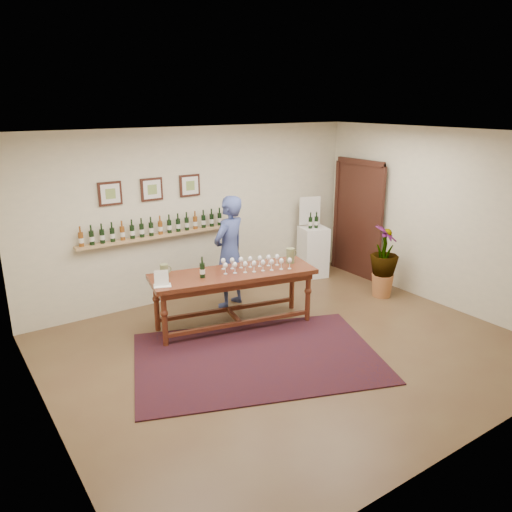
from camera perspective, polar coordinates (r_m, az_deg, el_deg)
ground at (r=6.81m, az=3.84°, el=-10.55°), size 6.00×6.00×0.00m
room_shell at (r=9.04m, az=7.36°, el=4.02°), size 6.00×6.00×6.00m
rug at (r=6.58m, az=0.15°, el=-11.49°), size 3.63×3.03×0.02m
tasting_table at (r=7.19m, az=-2.60°, el=-2.77°), size 2.47×1.23×0.84m
table_glasses at (r=7.22m, az=-0.44°, el=-0.88°), size 1.28×0.70×0.17m
table_bottles at (r=6.94m, az=-6.23°, el=-1.24°), size 0.30×0.22×0.29m
pitcher_left at (r=6.94m, az=-10.44°, el=-1.76°), size 0.16×0.16×0.21m
pitcher_right at (r=7.52m, az=3.95°, el=0.04°), size 0.15×0.15×0.23m
menu_card at (r=6.71m, az=-10.77°, el=-2.49°), size 0.27×0.23×0.21m
display_pedestal at (r=9.42m, az=6.53°, el=0.49°), size 0.57×0.57×0.94m
pedestal_bottles at (r=9.22m, az=6.58°, el=4.17°), size 0.34×0.17×0.32m
info_sign at (r=9.36m, az=6.17°, el=5.17°), size 0.41×0.13×0.58m
potted_plant at (r=8.58m, az=14.41°, el=-0.61°), size 0.79×0.79×1.06m
person at (r=7.86m, az=-3.06°, el=0.45°), size 0.77×0.64×1.80m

